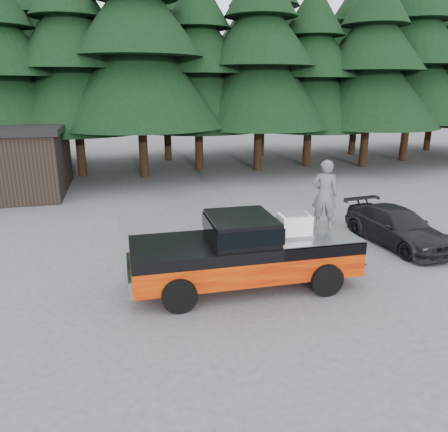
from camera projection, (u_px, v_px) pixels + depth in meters
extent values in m
plane|color=#4A494C|center=(214.00, 277.00, 12.03)|extent=(120.00, 120.00, 0.00)
cube|color=black|center=(241.00, 227.00, 11.07)|extent=(1.66, 1.90, 0.59)
cube|color=white|center=(294.00, 225.00, 11.31)|extent=(0.81, 0.68, 0.54)
imported|color=#525158|center=(325.00, 194.00, 11.71)|extent=(0.81, 0.69, 1.88)
imported|color=black|center=(397.00, 227.00, 14.43)|extent=(2.15, 4.28, 1.19)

